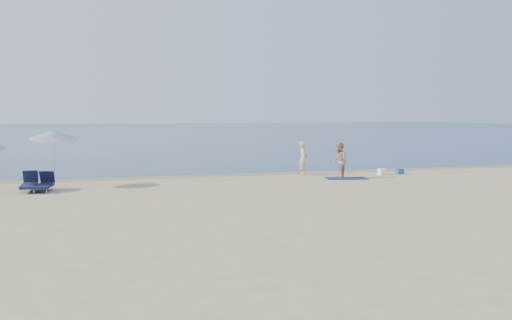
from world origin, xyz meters
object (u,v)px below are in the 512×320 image
at_px(person_right, 339,161).
at_px(umbrella_near, 54,135).
at_px(blue_cooler, 400,171).
at_px(person_left, 303,158).

distance_m(person_right, umbrella_near, 13.28).
bearing_deg(blue_cooler, umbrella_near, 174.05).
relative_size(person_left, blue_cooler, 4.35).
relative_size(person_left, umbrella_near, 0.66).
xyz_separation_m(person_left, blue_cooler, (4.99, -1.08, -0.73)).
distance_m(person_left, umbrella_near, 12.36).
bearing_deg(person_right, blue_cooler, 129.12).
bearing_deg(person_left, blue_cooler, -89.11).
xyz_separation_m(person_left, person_right, (1.03, -2.10, 0.00)).
height_order(person_right, umbrella_near, umbrella_near).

